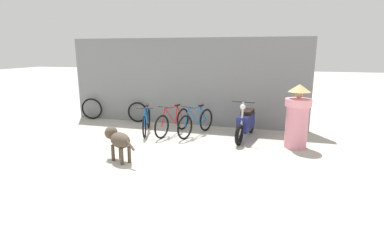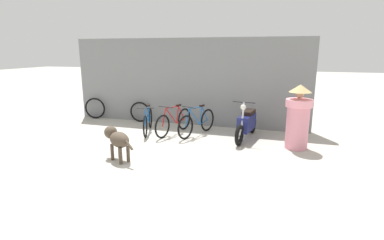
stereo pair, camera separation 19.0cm
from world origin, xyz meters
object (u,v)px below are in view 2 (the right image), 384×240
object	(u,v)px
motorcycle	(247,124)
spare_tire_left	(140,112)
bicycle_0	(148,121)
bicycle_1	(174,122)
spare_tire_right	(95,108)
stray_dog	(117,139)
bicycle_2	(197,123)
person_in_robes	(298,117)

from	to	relation	value
motorcycle	spare_tire_left	bearing A→B (deg)	-96.10
bicycle_0	bicycle_1	world-z (taller)	bicycle_1
bicycle_0	spare_tire_right	xyz separation A→B (m)	(-2.52, 1.10, 0.03)
stray_dog	bicycle_0	bearing A→B (deg)	-52.17
bicycle_2	spare_tire_left	bearing A→B (deg)	-93.48
bicycle_0	spare_tire_right	distance (m)	2.75
spare_tire_left	motorcycle	bearing A→B (deg)	-14.55
spare_tire_right	bicycle_0	bearing A→B (deg)	-23.45
bicycle_1	spare_tire_left	world-z (taller)	bicycle_1
motorcycle	stray_dog	world-z (taller)	motorcycle
bicycle_0	bicycle_2	distance (m)	1.43
stray_dog	spare_tire_right	bearing A→B (deg)	-20.16
motorcycle	spare_tire_right	xyz separation A→B (m)	(-5.32, 0.93, -0.06)
bicycle_0	stray_dog	world-z (taller)	bicycle_0
bicycle_1	bicycle_2	distance (m)	0.66
bicycle_0	spare_tire_right	world-z (taller)	bicycle_0
bicycle_0	motorcycle	distance (m)	2.80
person_in_robes	bicycle_1	bearing A→B (deg)	7.96
stray_dog	spare_tire_right	xyz separation A→B (m)	(-2.87, 3.32, -0.11)
motorcycle	spare_tire_right	bearing A→B (deg)	-91.45
person_in_robes	spare_tire_right	xyz separation A→B (m)	(-6.56, 1.34, -0.42)
bicycle_0	bicycle_2	size ratio (longest dim) A/B	0.98
bicycle_1	stray_dog	distance (m)	2.36
bicycle_1	person_in_robes	size ratio (longest dim) A/B	1.08
bicycle_2	bicycle_0	bearing A→B (deg)	-63.95
bicycle_0	person_in_robes	world-z (taller)	person_in_robes
bicycle_1	spare_tire_left	distance (m)	1.87
person_in_robes	stray_dog	bearing A→B (deg)	42.13
motorcycle	person_in_robes	distance (m)	1.36
spare_tire_left	bicycle_2	bearing A→B (deg)	-22.62
bicycle_1	person_in_robes	bearing A→B (deg)	98.52
bicycle_1	motorcycle	size ratio (longest dim) A/B	0.92
bicycle_2	motorcycle	xyz separation A→B (m)	(1.37, -0.00, 0.07)
bicycle_0	bicycle_2	world-z (taller)	bicycle_2
person_in_robes	spare_tire_right	size ratio (longest dim) A/B	2.14
bicycle_1	motorcycle	distance (m)	2.03
person_in_robes	spare_tire_left	distance (m)	5.05
bicycle_1	bicycle_2	xyz separation A→B (m)	(0.66, 0.07, 0.00)
stray_dog	spare_tire_left	xyz separation A→B (m)	(-1.16, 3.33, -0.14)
bicycle_2	stray_dog	distance (m)	2.63
bicycle_1	spare_tire_left	size ratio (longest dim) A/B	2.48
bicycle_2	spare_tire_left	world-z (taller)	bicycle_2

